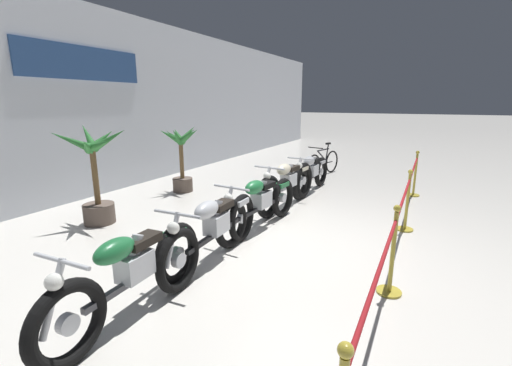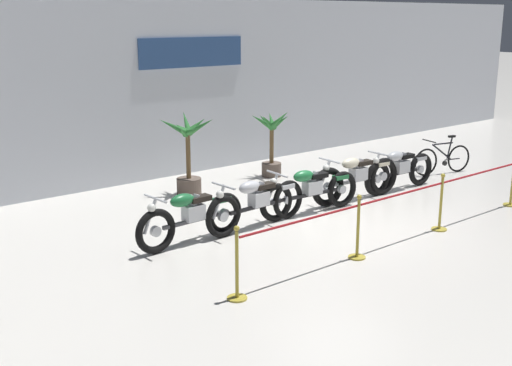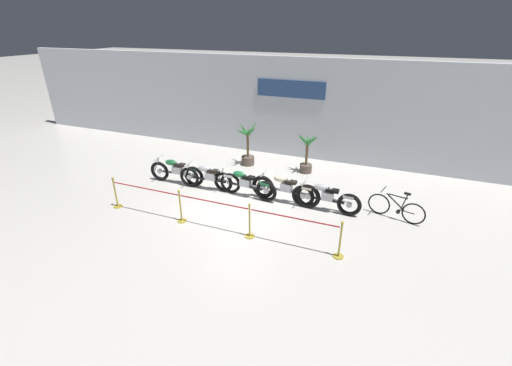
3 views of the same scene
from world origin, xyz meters
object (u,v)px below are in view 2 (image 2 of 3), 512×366
object	(u,v)px
motorcycle_green_2	(310,191)
motorcycle_silver_1	(256,202)
stanchion_mid_left	(358,237)
potted_palm_left_of_row	(188,156)
potted_palm_right_of_row	(272,142)
stanchion_mid_right	(440,211)
motorcycle_green_0	(191,217)
motorcycle_cream_3	(356,178)
stanchion_far_right	(512,189)
motorcycle_silver_4	(399,170)
bicycle	(443,159)
stanchion_far_left	(353,218)

from	to	relation	value
motorcycle_green_2	motorcycle_silver_1	bearing A→B (deg)	179.57
stanchion_mid_left	potted_palm_left_of_row	bearing A→B (deg)	89.15
potted_palm_right_of_row	stanchion_mid_right	bearing A→B (deg)	-93.63
motorcycle_green_0	motorcycle_cream_3	world-z (taller)	motorcycle_cream_3
motorcycle_silver_1	potted_palm_left_of_row	bearing A→B (deg)	82.97
stanchion_mid_right	stanchion_far_right	size ratio (longest dim) A/B	1.00
motorcycle_silver_4	potted_palm_left_of_row	bearing A→B (deg)	144.54
potted_palm_right_of_row	potted_palm_left_of_row	bearing A→B (deg)	-177.67
motorcycle_green_0	motorcycle_green_2	xyz separation A→B (m)	(2.74, -0.06, -0.00)
motorcycle_green_2	motorcycle_silver_4	world-z (taller)	motorcycle_silver_4
stanchion_mid_left	motorcycle_cream_3	bearing A→B (deg)	42.40
motorcycle_silver_1	bicycle	distance (m)	6.21
bicycle	motorcycle_silver_1	bearing A→B (deg)	-177.06
potted_palm_left_of_row	motorcycle_green_2	bearing A→B (deg)	-69.65
stanchion_far_left	stanchion_far_right	bearing A→B (deg)	0.00
motorcycle_silver_4	stanchion_far_left	distance (m)	4.58
motorcycle_cream_3	stanchion_far_right	distance (m)	3.15
motorcycle_silver_1	stanchion_far_left	distance (m)	2.23
bicycle	motorcycle_silver_4	bearing A→B (deg)	-171.58
motorcycle_silver_1	stanchion_far_left	bearing A→B (deg)	-86.85
motorcycle_green_2	stanchion_mid_right	world-z (taller)	stanchion_mid_right
motorcycle_silver_1	bicycle	size ratio (longest dim) A/B	1.42
motorcycle_green_2	stanchion_far_right	distance (m)	4.21
motorcycle_silver_1	motorcycle_green_2	bearing A→B (deg)	-0.43
motorcycle_green_0	stanchion_mid_right	xyz separation A→B (m)	(3.88, -2.26, -0.12)
motorcycle_silver_4	bicycle	distance (m)	2.10
bicycle	stanchion_far_right	bearing A→B (deg)	-116.63
motorcycle_silver_4	bicycle	bearing A→B (deg)	8.42
motorcycle_silver_4	stanchion_far_left	size ratio (longest dim) A/B	0.31
stanchion_mid_right	stanchion_far_left	bearing A→B (deg)	180.00
motorcycle_cream_3	stanchion_mid_right	distance (m)	2.31
motorcycle_green_0	potted_palm_left_of_row	xyz separation A→B (m)	(1.73, 2.66, 0.37)
stanchion_far_left	motorcycle_silver_1	bearing A→B (deg)	93.15
motorcycle_green_2	potted_palm_right_of_row	size ratio (longest dim) A/B	1.49
bicycle	motorcycle_green_2	bearing A→B (deg)	-176.14
motorcycle_green_0	stanchion_mid_right	size ratio (longest dim) A/B	2.09
motorcycle_silver_1	stanchion_far_left	size ratio (longest dim) A/B	0.33
stanchion_mid_right	stanchion_far_right	xyz separation A→B (m)	(2.45, 0.00, 0.00)
motorcycle_cream_3	potted_palm_left_of_row	distance (m)	3.61
motorcycle_green_2	potted_palm_left_of_row	bearing A→B (deg)	110.35
potted_palm_right_of_row	motorcycle_cream_3	bearing A→B (deg)	-90.57
motorcycle_green_0	stanchion_far_left	size ratio (longest dim) A/B	0.31
motorcycle_cream_3	motorcycle_silver_4	size ratio (longest dim) A/B	1.09
stanchion_far_left	stanchion_mid_left	distance (m)	0.37
motorcycle_silver_4	motorcycle_green_0	bearing A→B (deg)	179.62
bicycle	potted_palm_left_of_row	world-z (taller)	potted_palm_left_of_row
motorcycle_green_2	potted_palm_right_of_row	bearing A→B (deg)	62.73
bicycle	potted_palm_right_of_row	size ratio (longest dim) A/B	1.02
motorcycle_silver_4	stanchion_far_left	xyz separation A→B (m)	(-4.00, -2.23, 0.23)
stanchion_mid_right	potted_palm_right_of_row	bearing A→B (deg)	86.37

